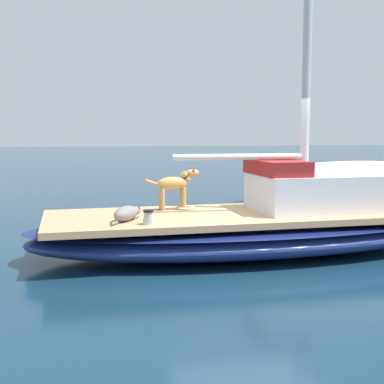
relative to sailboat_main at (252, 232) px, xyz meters
The scene contains 8 objects.
ground_plane 0.34m from the sailboat_main, ahead, with size 120.00×120.00×0.00m, color #143347.
sailboat_main is the anchor object (origin of this frame).
cabin_house 1.30m from the sailboat_main, 93.92° to the left, with size 1.54×2.30×0.84m.
dog_tan 1.49m from the sailboat_main, 111.28° to the right, with size 0.28×0.94×0.70m.
dog_grey 2.15m from the sailboat_main, 77.78° to the right, with size 0.88×0.53×0.22m.
deck_winch 2.00m from the sailboat_main, 64.85° to the right, with size 0.16×0.16×0.21m.
coiled_rope 1.19m from the sailboat_main, 115.92° to the right, with size 0.32×0.32×0.04m, color beige.
moored_boat_port_side 7.09m from the sailboat_main, 138.10° to the left, with size 2.84×6.83×7.39m.
Camera 1 is at (8.03, -2.41, 1.97)m, focal length 48.33 mm.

